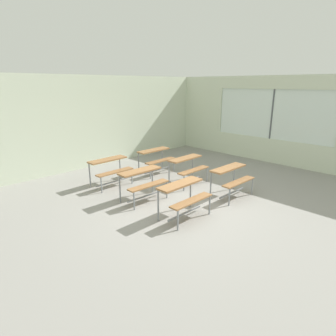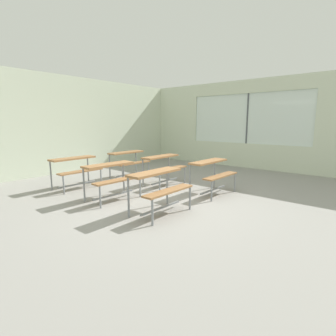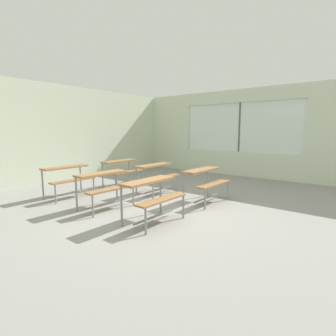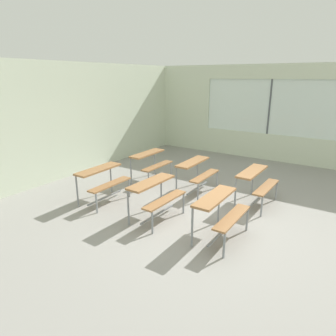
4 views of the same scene
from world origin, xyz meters
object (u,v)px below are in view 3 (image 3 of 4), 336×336
Objects in this scene: desk_bench_r1c0 at (105,182)px; desk_bench_r1c1 at (157,172)px; desk_bench_r2c1 at (122,167)px; desk_bench_r0c0 at (153,191)px; desk_bench_r2c0 at (68,174)px; desk_bench_r0c1 at (206,177)px.

desk_bench_r1c1 is (1.65, 0.02, 0.00)m from desk_bench_r1c0.
desk_bench_r1c1 is 1.00× the size of desk_bench_r2c1.
desk_bench_r0c0 is 1.00× the size of desk_bench_r2c0.
desk_bench_r0c1 is at bearing -36.94° from desk_bench_r1c0.
desk_bench_r0c1 is 1.01× the size of desk_bench_r2c0.
desk_bench_r0c0 is at bearing -121.68° from desk_bench_r2c1.
desk_bench_r0c1 is 1.39m from desk_bench_r1c1.
desk_bench_r2c0 is (-1.62, 1.41, 0.00)m from desk_bench_r1c1.
desk_bench_r1c0 is at bearing -140.35° from desk_bench_r2c1.
desk_bench_r0c0 is 3.18m from desk_bench_r2c1.
desk_bench_r1c0 and desk_bench_r1c1 have the same top height.
desk_bench_r1c1 is (-0.05, 1.39, 0.00)m from desk_bench_r0c1.
desk_bench_r2c1 is (1.70, 1.39, 0.00)m from desk_bench_r1c0.
desk_bench_r0c1 and desk_bench_r2c1 have the same top height.
desk_bench_r2c0 is at bearing 178.81° from desk_bench_r2c1.
desk_bench_r0c0 is 2.12m from desk_bench_r1c1.
desk_bench_r2c1 is at bearing -2.10° from desk_bench_r2c0.
desk_bench_r2c0 is (0.03, 2.74, 0.00)m from desk_bench_r0c0.
desk_bench_r1c0 is (-0.01, 1.31, 0.00)m from desk_bench_r0c0.
desk_bench_r2c0 is (-1.67, 2.80, 0.00)m from desk_bench_r0c1.
desk_bench_r2c0 is (0.03, 1.43, 0.00)m from desk_bench_r1c0.
desk_bench_r1c0 is at bearing -179.68° from desk_bench_r1c1.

